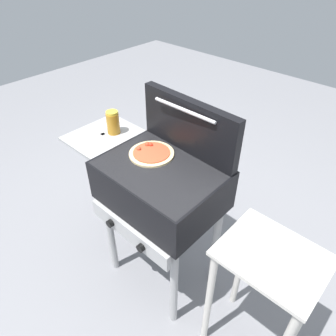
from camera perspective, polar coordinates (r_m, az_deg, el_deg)
ground_plane at (r=2.26m, az=-0.98°, el=-18.31°), size 8.00×8.00×0.00m
grill at (r=1.70m, az=-1.69°, el=-3.57°), size 0.96×0.53×0.90m
grill_lid_open at (r=1.65m, az=3.82°, el=7.68°), size 0.63×0.09×0.30m
pizza_pepperoni at (r=1.69m, az=-3.08°, el=2.76°), size 0.24×0.24×0.04m
sauce_jar at (r=1.88m, az=-10.02°, el=8.21°), size 0.08×0.08×0.14m
prep_table at (r=1.62m, az=17.08°, el=-19.74°), size 0.44×0.36×0.77m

